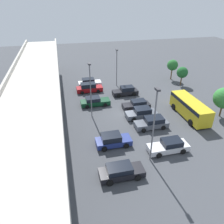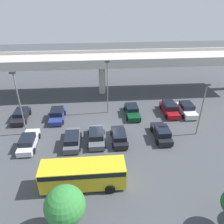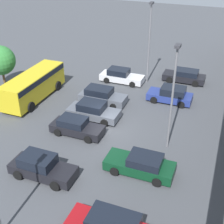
{
  "view_description": "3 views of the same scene",
  "coord_description": "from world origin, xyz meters",
  "px_view_note": "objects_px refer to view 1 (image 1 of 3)",
  "views": [
    {
      "loc": [
        -28.1,
        9.24,
        16.52
      ],
      "look_at": [
        -1.57,
        2.87,
        1.54
      ],
      "focal_mm": 35.0,
      "sensor_mm": 36.0,
      "label": 1
    },
    {
      "loc": [
        -1.34,
        -24.18,
        16.96
      ],
      "look_at": [
        0.88,
        2.14,
        1.95
      ],
      "focal_mm": 35.0,
      "sensor_mm": 36.0,
      "label": 2
    },
    {
      "loc": [
        20.54,
        8.74,
        14.55
      ],
      "look_at": [
        -1.43,
        0.11,
        0.97
      ],
      "focal_mm": 50.0,
      "sensor_mm": 36.0,
      "label": 3
    }
  ],
  "objects_px": {
    "shuttle_bus": "(190,107)",
    "lamp_post_mid_lot": "(154,122)",
    "parked_car_4": "(142,113)",
    "parked_car_2": "(113,140)",
    "lamp_post_by_overpass": "(90,87)",
    "parked_car_0": "(121,171)",
    "parked_car_5": "(137,105)",
    "tree_front_centre": "(182,73)",
    "parked_car_8": "(89,88)",
    "lamp_post_near_aisle": "(117,65)",
    "tree_front_left": "(224,98)",
    "parked_car_1": "(169,146)",
    "parked_car_3": "(152,123)",
    "parked_car_9": "(89,83)",
    "parked_car_6": "(95,101)",
    "parked_car_7": "(126,91)",
    "tree_front_right": "(173,65)"
  },
  "relations": [
    {
      "from": "lamp_post_by_overpass",
      "to": "parked_car_0",
      "type": "bearing_deg",
      "value": -175.66
    },
    {
      "from": "parked_car_0",
      "to": "parked_car_1",
      "type": "relative_size",
      "value": 0.95
    },
    {
      "from": "parked_car_6",
      "to": "tree_front_left",
      "type": "bearing_deg",
      "value": -24.36
    },
    {
      "from": "parked_car_0",
      "to": "lamp_post_mid_lot",
      "type": "xyz_separation_m",
      "value": [
        1.66,
        -3.86,
        4.34
      ]
    },
    {
      "from": "parked_car_3",
      "to": "parked_car_6",
      "type": "distance_m",
      "value": 10.8
    },
    {
      "from": "parked_car_3",
      "to": "shuttle_bus",
      "type": "xyz_separation_m",
      "value": [
        1.6,
        -6.64,
        0.84
      ]
    },
    {
      "from": "parked_car_4",
      "to": "lamp_post_by_overpass",
      "type": "distance_m",
      "value": 8.51
    },
    {
      "from": "tree_front_centre",
      "to": "parked_car_8",
      "type": "bearing_deg",
      "value": 87.09
    },
    {
      "from": "parked_car_0",
      "to": "parked_car_1",
      "type": "height_order",
      "value": "parked_car_1"
    },
    {
      "from": "parked_car_2",
      "to": "parked_car_6",
      "type": "bearing_deg",
      "value": 91.74
    },
    {
      "from": "lamp_post_by_overpass",
      "to": "tree_front_left",
      "type": "height_order",
      "value": "lamp_post_by_overpass"
    },
    {
      "from": "parked_car_3",
      "to": "shuttle_bus",
      "type": "height_order",
      "value": "shuttle_bus"
    },
    {
      "from": "parked_car_0",
      "to": "parked_car_3",
      "type": "xyz_separation_m",
      "value": [
        7.96,
        -6.66,
        0.04
      ]
    },
    {
      "from": "parked_car_4",
      "to": "parked_car_2",
      "type": "bearing_deg",
      "value": 44.24
    },
    {
      "from": "parked_car_4",
      "to": "lamp_post_by_overpass",
      "type": "relative_size",
      "value": 0.57
    },
    {
      "from": "parked_car_0",
      "to": "parked_car_8",
      "type": "relative_size",
      "value": 0.95
    },
    {
      "from": "tree_front_left",
      "to": "tree_front_right",
      "type": "height_order",
      "value": "tree_front_left"
    },
    {
      "from": "parked_car_9",
      "to": "tree_front_right",
      "type": "relative_size",
      "value": 1.05
    },
    {
      "from": "parked_car_5",
      "to": "parked_car_6",
      "type": "xyz_separation_m",
      "value": [
        2.72,
        6.4,
        0.01
      ]
    },
    {
      "from": "parked_car_9",
      "to": "lamp_post_by_overpass",
      "type": "xyz_separation_m",
      "value": [
        -12.08,
        1.41,
        4.03
      ]
    },
    {
      "from": "parked_car_8",
      "to": "parked_car_7",
      "type": "bearing_deg",
      "value": -25.72
    },
    {
      "from": "tree_front_left",
      "to": "tree_front_centre",
      "type": "height_order",
      "value": "tree_front_left"
    },
    {
      "from": "parked_car_9",
      "to": "lamp_post_near_aisle",
      "type": "xyz_separation_m",
      "value": [
        -0.71,
        -5.39,
        3.5
      ]
    },
    {
      "from": "parked_car_1",
      "to": "parked_car_6",
      "type": "relative_size",
      "value": 1.01
    },
    {
      "from": "parked_car_0",
      "to": "parked_car_3",
      "type": "bearing_deg",
      "value": 50.05
    },
    {
      "from": "parked_car_7",
      "to": "tree_front_centre",
      "type": "bearing_deg",
      "value": -170.35
    },
    {
      "from": "parked_car_9",
      "to": "lamp_post_mid_lot",
      "type": "height_order",
      "value": "lamp_post_mid_lot"
    },
    {
      "from": "parked_car_9",
      "to": "tree_front_centre",
      "type": "height_order",
      "value": "tree_front_centre"
    },
    {
      "from": "shuttle_bus",
      "to": "lamp_post_mid_lot",
      "type": "distance_m",
      "value": 12.79
    },
    {
      "from": "parked_car_6",
      "to": "tree_front_centre",
      "type": "bearing_deg",
      "value": 14.87
    },
    {
      "from": "tree_front_left",
      "to": "tree_front_centre",
      "type": "distance_m",
      "value": 12.98
    },
    {
      "from": "parked_car_7",
      "to": "parked_car_2",
      "type": "bearing_deg",
      "value": 67.4
    },
    {
      "from": "parked_car_4",
      "to": "tree_front_left",
      "type": "xyz_separation_m",
      "value": [
        -2.49,
        -11.67,
        2.29
      ]
    },
    {
      "from": "parked_car_2",
      "to": "tree_front_left",
      "type": "bearing_deg",
      "value": 10.28
    },
    {
      "from": "parked_car_8",
      "to": "parked_car_4",
      "type": "bearing_deg",
      "value": -61.34
    },
    {
      "from": "parked_car_1",
      "to": "parked_car_2",
      "type": "distance_m",
      "value": 6.7
    },
    {
      "from": "parked_car_4",
      "to": "parked_car_6",
      "type": "relative_size",
      "value": 0.97
    },
    {
      "from": "parked_car_2",
      "to": "shuttle_bus",
      "type": "relative_size",
      "value": 0.54
    },
    {
      "from": "parked_car_1",
      "to": "parked_car_0",
      "type": "bearing_deg",
      "value": 21.97
    },
    {
      "from": "parked_car_1",
      "to": "lamp_post_mid_lot",
      "type": "bearing_deg",
      "value": 19.98
    },
    {
      "from": "shuttle_bus",
      "to": "tree_front_left",
      "type": "height_order",
      "value": "tree_front_left"
    },
    {
      "from": "parked_car_2",
      "to": "parked_car_7",
      "type": "bearing_deg",
      "value": 67.4
    },
    {
      "from": "parked_car_2",
      "to": "parked_car_6",
      "type": "height_order",
      "value": "parked_car_2"
    },
    {
      "from": "lamp_post_near_aisle",
      "to": "tree_front_left",
      "type": "xyz_separation_m",
      "value": [
        -15.78,
        -12.09,
        -1.26
      ]
    },
    {
      "from": "parked_car_4",
      "to": "lamp_post_near_aisle",
      "type": "distance_m",
      "value": 13.77
    },
    {
      "from": "tree_front_left",
      "to": "parked_car_2",
      "type": "bearing_deg",
      "value": 100.28
    },
    {
      "from": "parked_car_5",
      "to": "shuttle_bus",
      "type": "bearing_deg",
      "value": 148.1
    },
    {
      "from": "parked_car_9",
      "to": "tree_front_right",
      "type": "xyz_separation_m",
      "value": [
        0.05,
        -17.75,
        2.31
      ]
    },
    {
      "from": "parked_car_3",
      "to": "lamp_post_near_aisle",
      "type": "xyz_separation_m",
      "value": [
        16.28,
        0.85,
        3.55
      ]
    },
    {
      "from": "parked_car_9",
      "to": "parked_car_8",
      "type": "bearing_deg",
      "value": -99.31
    }
  ]
}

